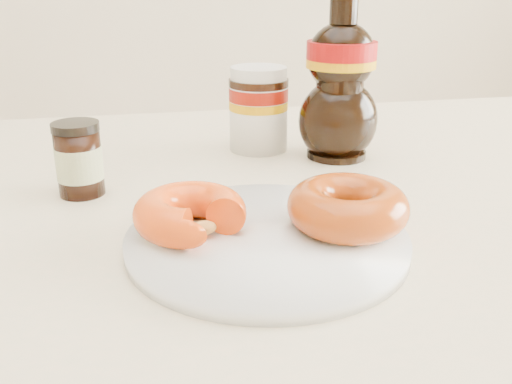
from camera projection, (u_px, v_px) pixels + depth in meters
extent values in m
cube|color=beige|center=(259.00, 217.00, 0.64)|extent=(1.40, 0.90, 0.04)
cylinder|color=#C6B28C|center=(504.00, 285.00, 1.23)|extent=(0.06, 0.06, 0.71)
cylinder|color=white|center=(267.00, 240.00, 0.53)|extent=(0.26, 0.26, 0.01)
torus|color=white|center=(267.00, 239.00, 0.53)|extent=(0.26, 0.26, 0.01)
torus|color=#F44E0D|center=(190.00, 213.00, 0.52)|extent=(0.14, 0.14, 0.04)
torus|color=#973709|center=(348.00, 207.00, 0.53)|extent=(0.14, 0.14, 0.04)
cylinder|color=white|center=(259.00, 116.00, 0.80)|extent=(0.08, 0.08, 0.10)
cylinder|color=maroon|center=(259.00, 94.00, 0.79)|extent=(0.08, 0.08, 0.02)
cylinder|color=#D89905|center=(259.00, 105.00, 0.80)|extent=(0.08, 0.08, 0.01)
cylinder|color=black|center=(259.00, 83.00, 0.79)|extent=(0.08, 0.08, 0.01)
cylinder|color=white|center=(259.00, 74.00, 0.78)|extent=(0.08, 0.08, 0.02)
cylinder|color=black|center=(79.00, 163.00, 0.64)|extent=(0.05, 0.05, 0.08)
cylinder|color=beige|center=(79.00, 163.00, 0.64)|extent=(0.05, 0.05, 0.04)
cylinder|color=black|center=(75.00, 127.00, 0.63)|extent=(0.05, 0.05, 0.01)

